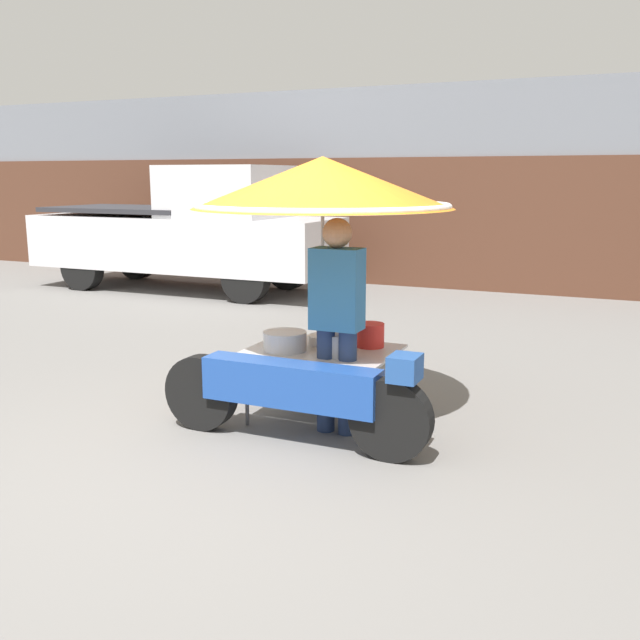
# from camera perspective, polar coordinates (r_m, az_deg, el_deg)

# --- Properties ---
(ground_plane) EXTENTS (36.00, 36.00, 0.00)m
(ground_plane) POSITION_cam_1_polar(r_m,az_deg,el_deg) (5.17, -8.21, -10.90)
(ground_plane) COLOR slate
(shopfront_building) EXTENTS (28.00, 2.06, 3.49)m
(shopfront_building) POSITION_cam_1_polar(r_m,az_deg,el_deg) (13.51, 13.06, 10.26)
(shopfront_building) COLOR gray
(shopfront_building) RESTS_ON ground
(vendor_motorcycle_cart) EXTENTS (2.14, 2.03, 2.10)m
(vendor_motorcycle_cart) POSITION_cam_1_polar(r_m,az_deg,el_deg) (5.52, 0.02, 8.47)
(vendor_motorcycle_cart) COLOR black
(vendor_motorcycle_cart) RESTS_ON ground
(vendor_person) EXTENTS (0.38, 0.22, 1.65)m
(vendor_person) POSITION_cam_1_polar(r_m,az_deg,el_deg) (5.36, 1.36, 0.43)
(vendor_person) COLOR navy
(vendor_person) RESTS_ON ground
(pickup_truck) EXTENTS (5.42, 1.76, 2.12)m
(pickup_truck) POSITION_cam_1_polar(r_m,az_deg,el_deg) (12.49, -10.26, 6.95)
(pickup_truck) COLOR black
(pickup_truck) RESTS_ON ground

